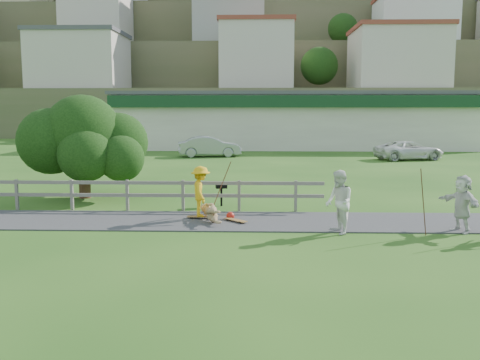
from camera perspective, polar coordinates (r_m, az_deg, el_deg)
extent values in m
plane|color=#235016|center=(15.80, -0.51, -5.61)|extent=(260.00, 260.00, 0.00)
cube|color=#343437|center=(17.25, -0.30, -4.40)|extent=(34.00, 3.00, 0.04)
cube|color=slate|center=(20.80, -22.71, -1.44)|extent=(0.10, 0.10, 1.10)
cube|color=slate|center=(20.05, -17.50, -1.52)|extent=(0.10, 0.10, 1.10)
cube|color=slate|center=(19.48, -11.94, -1.59)|extent=(0.10, 0.10, 1.10)
cube|color=slate|center=(19.10, -6.10, -1.65)|extent=(0.10, 0.10, 1.10)
cube|color=slate|center=(18.92, -0.09, -1.69)|extent=(0.10, 0.10, 1.10)
cube|color=slate|center=(18.96, 5.96, -1.72)|extent=(0.10, 0.10, 1.10)
cube|color=slate|center=(19.54, -13.40, -0.27)|extent=(15.00, 0.08, 0.12)
cube|color=slate|center=(19.60, -13.36, -1.58)|extent=(15.00, 0.08, 0.12)
cube|color=beige|center=(50.49, 5.74, 6.23)|extent=(32.00, 10.00, 4.80)
cube|color=#163D20|center=(45.29, 6.21, 8.34)|extent=(32.00, 0.60, 1.00)
cube|color=#4F5054|center=(50.49, 5.78, 9.12)|extent=(32.50, 10.50, 0.30)
cube|color=#515C36|center=(70.37, 1.39, 7.15)|extent=(220.00, 14.00, 6.00)
cube|color=beige|center=(70.61, 1.40, 12.43)|extent=(10.00, 9.00, 7.00)
cube|color=#4F5054|center=(71.02, 1.41, 15.44)|extent=(10.40, 9.40, 0.50)
cube|color=#515C36|center=(83.41, 1.48, 9.63)|extent=(220.00, 14.00, 13.00)
cube|color=beige|center=(84.35, 1.50, 16.43)|extent=(10.00, 9.00, 7.00)
cube|color=#515C36|center=(96.61, 1.55, 11.73)|extent=(220.00, 14.00, 21.00)
cube|color=#515C36|center=(109.95, 1.60, 13.59)|extent=(220.00, 14.00, 30.00)
cube|color=#515C36|center=(124.45, 1.65, 15.21)|extent=(220.00, 14.00, 40.00)
imported|color=yellow|center=(17.48, -4.21, -1.56)|extent=(0.82, 1.17, 1.66)
imported|color=tan|center=(17.15, -3.10, -3.47)|extent=(1.79, 0.94, 0.64)
imported|color=white|center=(15.70, 10.51, -2.35)|extent=(0.90, 1.05, 1.86)
imported|color=silver|center=(16.94, 22.60, -2.35)|extent=(1.03, 1.66, 1.71)
imported|color=#9DA0A4|center=(40.39, -3.29, 3.59)|extent=(4.89, 2.41, 1.54)
imported|color=white|center=(39.72, 17.59, 3.03)|extent=(5.22, 3.36, 1.34)
sphere|color=#B32014|center=(17.49, -1.04, -3.85)|extent=(0.27, 0.27, 0.27)
cylinder|color=#553222|center=(17.79, -2.16, -0.81)|extent=(0.03, 0.03, 2.02)
cylinder|color=#553222|center=(16.11, 18.97, -2.23)|extent=(0.03, 0.03, 1.95)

